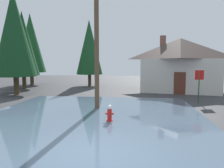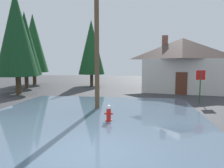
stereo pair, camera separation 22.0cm
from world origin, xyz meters
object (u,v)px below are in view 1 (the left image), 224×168
Objects in this scene: fire_hydrant at (110,114)px; utility_pole at (97,30)px; house at (180,64)px; stop_sign_far at (199,79)px; pine_tree_short_left at (31,43)px; pine_tree_mid_left at (23,43)px; pine_tree_far_center at (89,47)px; pine_tree_tall_left at (14,33)px.

utility_pole is (-1.11, 2.75, 4.36)m from fire_hydrant.
house is at bearing 65.49° from fire_hydrant.
house is (6.73, 9.57, -2.02)m from utility_pole.
pine_tree_short_left is at bearing 149.15° from stop_sign_far.
stop_sign_far is at bearing -21.34° from pine_tree_mid_left.
pine_tree_mid_left is 1.04× the size of pine_tree_far_center.
pine_tree_tall_left is (-14.98, 2.30, 3.70)m from stop_sign_far.
fire_hydrant is 20.79m from pine_tree_short_left.
stop_sign_far is at bearing -45.04° from pine_tree_far_center.
utility_pole reaches higher than house.
pine_tree_far_center is (-3.30, 12.87, -0.09)m from utility_pole.
utility_pole reaches higher than pine_tree_tall_left.
stop_sign_far is 6.86m from house.
stop_sign_far is at bearing 22.47° from utility_pole.
pine_tree_far_center is at bearing 57.67° from pine_tree_tall_left.
house is (5.62, 12.32, 2.34)m from fire_hydrant.
pine_tree_short_left is at bearing 126.88° from fire_hydrant.
pine_tree_far_center reaches higher than stop_sign_far.
fire_hydrant is 0.10× the size of house.
house is 15.83m from pine_tree_tall_left.
pine_tree_mid_left is (-16.51, -0.31, 2.14)m from house.
pine_tree_short_left is (-17.77, 10.61, 3.64)m from stop_sign_far.
pine_tree_far_center is at bearing 29.13° from pine_tree_mid_left.
pine_tree_short_left is (-2.79, 8.32, -0.06)m from pine_tree_tall_left.
pine_tree_short_left is at bearing 176.00° from pine_tree_far_center.
stop_sign_far is at bearing 44.46° from fire_hydrant.
pine_tree_tall_left reaches higher than fire_hydrant.
pine_tree_short_left is (-17.74, 3.84, 2.56)m from house.
pine_tree_mid_left is at bearing 110.51° from pine_tree_tall_left.
utility_pole is 3.93× the size of stop_sign_far.
house is 1.08× the size of pine_tree_far_center.
stop_sign_far is 0.28× the size of pine_tree_mid_left.
pine_tree_tall_left is 1.01× the size of pine_tree_short_left.
utility_pole reaches higher than pine_tree_far_center.
pine_tree_tall_left is (-14.95, -4.48, 2.63)m from house.
pine_tree_mid_left is at bearing 136.58° from utility_pole.
pine_tree_mid_left is (-9.78, 9.26, 0.12)m from utility_pole.
pine_tree_tall_left is (-8.22, 5.09, 0.60)m from utility_pole.
pine_tree_tall_left reaches higher than stop_sign_far.
utility_pole is 13.29m from pine_tree_far_center.
pine_tree_far_center is (-10.06, 10.08, 3.02)m from stop_sign_far.
pine_tree_tall_left is at bearing -71.49° from pine_tree_short_left.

